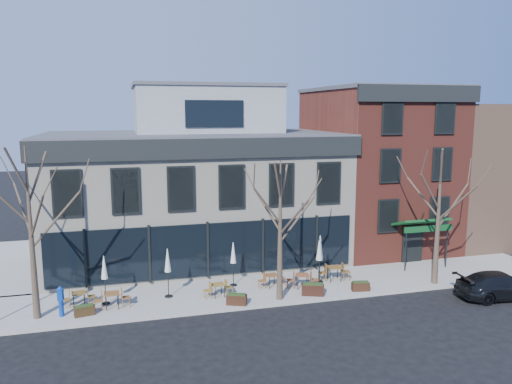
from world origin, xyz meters
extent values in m
plane|color=black|center=(0.00, 0.00, 0.00)|extent=(120.00, 120.00, 0.00)
cube|color=gray|center=(3.25, -2.15, 0.07)|extent=(33.50, 4.70, 0.15)
cube|color=gray|center=(-11.25, 6.00, 0.07)|extent=(4.50, 12.00, 0.15)
cube|color=beige|center=(0.00, 5.00, 4.00)|extent=(18.00, 10.00, 8.00)
cube|color=#47474C|center=(0.00, 5.00, 8.05)|extent=(18.30, 10.30, 0.30)
cube|color=black|center=(0.00, -0.12, 7.55)|extent=(18.30, 0.25, 1.10)
cube|color=black|center=(-9.12, 5.00, 7.55)|extent=(0.25, 10.30, 1.10)
cube|color=black|center=(0.00, -0.06, 1.90)|extent=(17.20, 0.12, 3.00)
cube|color=black|center=(-9.06, 4.00, 1.90)|extent=(0.12, 7.50, 3.00)
cube|color=gray|center=(1.00, 6.00, 9.60)|extent=(9.00, 6.50, 3.00)
cube|color=maroon|center=(13.00, 5.00, 5.50)|extent=(8.00, 10.00, 11.00)
cube|color=#47474C|center=(13.00, 5.00, 11.05)|extent=(8.20, 10.20, 0.25)
cube|color=black|center=(13.00, -0.12, 10.60)|extent=(8.20, 0.25, 1.00)
cube|color=#0D3C19|center=(13.00, -0.85, 2.90)|extent=(3.20, 1.66, 0.67)
cube|color=black|center=(13.00, -0.05, 1.25)|extent=(1.40, 0.10, 2.50)
cube|color=#8C664C|center=(23.00, 6.00, 5.00)|extent=(12.00, 12.00, 10.00)
cone|color=#382B21|center=(-8.50, -3.20, 4.11)|extent=(0.34, 0.34, 7.92)
cylinder|color=#382B21|center=(-7.43, -3.01, 4.68)|extent=(2.23, 0.50, 2.48)
cylinder|color=#382B21|center=(-8.95, -2.23, 5.14)|extent=(1.03, 2.05, 2.14)
cylinder|color=#382B21|center=(-9.34, -3.51, 5.65)|extent=(1.80, 0.75, 2.21)
cylinder|color=#382B21|center=(-8.05, -4.16, 5.05)|extent=(1.03, 2.04, 2.28)
cone|color=#382B21|center=(3.00, -3.90, 3.67)|extent=(0.34, 0.34, 7.04)
cylinder|color=#382B21|center=(3.95, -3.73, 4.18)|extent=(2.00, 0.46, 2.21)
cylinder|color=#382B21|center=(2.60, -3.04, 4.59)|extent=(0.93, 1.84, 1.91)
cylinder|color=#382B21|center=(2.25, -4.17, 5.04)|extent=(1.61, 0.68, 1.97)
cylinder|color=#382B21|center=(3.40, -4.76, 4.51)|extent=(0.93, 1.83, 2.03)
cone|color=#382B21|center=(12.00, -3.90, 3.89)|extent=(0.34, 0.34, 7.48)
cylinder|color=#382B21|center=(13.01, -3.72, 4.43)|extent=(2.12, 0.48, 2.35)
cylinder|color=#382B21|center=(11.57, -2.99, 4.86)|extent=(0.98, 1.94, 2.03)
cylinder|color=#382B21|center=(11.20, -4.19, 5.35)|extent=(1.71, 0.71, 2.09)
cylinder|color=#382B21|center=(12.42, -4.81, 4.78)|extent=(0.98, 1.94, 2.16)
imported|color=black|center=(14.20, -6.39, 0.68)|extent=(4.82, 2.25, 1.36)
cylinder|color=#0C39A1|center=(-7.43, -3.31, 0.54)|extent=(0.22, 0.22, 0.79)
cube|color=#0C39A1|center=(-7.43, -3.31, 1.22)|extent=(0.29, 0.26, 0.56)
cone|color=#0C39A1|center=(-7.43, -3.31, 1.55)|extent=(0.29, 0.29, 0.13)
cube|color=brown|center=(-6.74, -2.19, 0.80)|extent=(0.70, 0.70, 0.04)
cylinder|color=black|center=(-6.96, -2.47, 0.47)|extent=(0.04, 0.04, 0.65)
cylinder|color=black|center=(-6.46, -2.41, 0.47)|extent=(0.04, 0.04, 0.65)
cylinder|color=black|center=(-7.02, -1.97, 0.47)|extent=(0.04, 0.04, 0.65)
cylinder|color=black|center=(-6.52, -1.91, 0.47)|extent=(0.04, 0.04, 0.65)
cube|color=brown|center=(-5.17, -2.89, 0.88)|extent=(0.73, 0.73, 0.04)
cylinder|color=black|center=(-5.43, -3.18, 0.51)|extent=(0.04, 0.04, 0.72)
cylinder|color=black|center=(-4.88, -3.15, 0.51)|extent=(0.04, 0.04, 0.72)
cylinder|color=black|center=(-5.46, -2.62, 0.51)|extent=(0.04, 0.04, 0.72)
cylinder|color=black|center=(-4.91, -2.60, 0.51)|extent=(0.04, 0.04, 0.72)
cube|color=brown|center=(0.07, -2.75, 0.80)|extent=(0.70, 0.70, 0.04)
cylinder|color=black|center=(-0.15, -3.03, 0.47)|extent=(0.04, 0.04, 0.64)
cylinder|color=black|center=(0.35, -2.96, 0.47)|extent=(0.04, 0.04, 0.64)
cylinder|color=black|center=(-0.21, -2.53, 0.47)|extent=(0.04, 0.04, 0.64)
cylinder|color=black|center=(0.28, -2.47, 0.47)|extent=(0.04, 0.04, 0.64)
cube|color=brown|center=(3.14, -2.08, 0.80)|extent=(0.70, 0.70, 0.04)
cylinder|color=black|center=(2.93, -2.36, 0.47)|extent=(0.04, 0.04, 0.65)
cylinder|color=black|center=(3.42, -2.30, 0.47)|extent=(0.04, 0.04, 0.65)
cylinder|color=black|center=(2.86, -1.87, 0.47)|extent=(0.04, 0.04, 0.65)
cylinder|color=black|center=(3.36, -1.80, 0.47)|extent=(0.04, 0.04, 0.65)
cube|color=brown|center=(4.68, -2.69, 0.87)|extent=(0.83, 0.83, 0.04)
cylinder|color=black|center=(4.34, -2.89, 0.50)|extent=(0.04, 0.04, 0.71)
cylinder|color=black|center=(4.88, -3.02, 0.50)|extent=(0.04, 0.04, 0.71)
cylinder|color=black|center=(4.47, -2.36, 0.50)|extent=(0.04, 0.04, 0.71)
cylinder|color=black|center=(5.01, -2.49, 0.50)|extent=(0.04, 0.04, 0.71)
cube|color=brown|center=(6.81, -2.04, 0.92)|extent=(0.82, 0.82, 0.04)
cylinder|color=black|center=(6.48, -2.31, 0.53)|extent=(0.04, 0.04, 0.76)
cylinder|color=black|center=(7.07, -2.37, 0.53)|extent=(0.04, 0.04, 0.76)
cylinder|color=black|center=(6.55, -1.72, 0.53)|extent=(0.04, 0.04, 0.76)
cylinder|color=black|center=(7.13, -1.78, 0.53)|extent=(0.04, 0.04, 0.76)
cylinder|color=black|center=(-5.49, -2.26, 0.18)|extent=(0.39, 0.39, 0.05)
cylinder|color=black|center=(-5.49, -2.26, 1.13)|extent=(0.04, 0.04, 1.96)
cone|color=beige|center=(-5.49, -2.26, 2.02)|extent=(0.32, 0.32, 1.16)
cylinder|color=black|center=(-2.40, -2.14, 0.18)|extent=(0.41, 0.41, 0.06)
cylinder|color=black|center=(-2.40, -2.14, 1.17)|extent=(0.05, 0.05, 2.04)
cone|color=beige|center=(-2.40, -2.14, 2.10)|extent=(0.33, 0.33, 1.21)
cylinder|color=black|center=(1.17, -1.38, 0.18)|extent=(0.39, 0.39, 0.05)
cylinder|color=black|center=(1.17, -1.38, 1.12)|extent=(0.04, 0.04, 1.95)
cone|color=silver|center=(1.17, -1.38, 2.01)|extent=(0.32, 0.32, 1.15)
cylinder|color=black|center=(5.91, -2.10, 0.18)|extent=(0.43, 0.43, 0.06)
cylinder|color=black|center=(5.91, -2.10, 1.22)|extent=(0.05, 0.05, 2.14)
cone|color=beige|center=(5.91, -2.10, 2.19)|extent=(0.35, 0.35, 1.27)
cylinder|color=black|center=(5.69, -2.53, 0.18)|extent=(0.43, 0.43, 0.06)
cylinder|color=black|center=(5.69, -2.53, 1.23)|extent=(0.05, 0.05, 2.16)
cone|color=beige|center=(5.69, -2.53, 2.22)|extent=(0.35, 0.35, 1.28)
cube|color=#302110|center=(-6.42, -3.50, 0.37)|extent=(0.95, 0.54, 0.45)
cube|color=#1E3314|center=(-6.42, -3.50, 0.62)|extent=(0.85, 0.45, 0.07)
cube|color=black|center=(0.73, -4.06, 0.40)|extent=(1.07, 0.74, 0.50)
cube|color=#1E3314|center=(0.73, -4.06, 0.67)|extent=(0.95, 0.62, 0.08)
cube|color=black|center=(4.82, -3.84, 0.43)|extent=(1.23, 0.83, 0.57)
cube|color=#1E3314|center=(4.82, -3.84, 0.74)|extent=(1.09, 0.70, 0.09)
cube|color=#321B10|center=(7.50, -3.91, 0.38)|extent=(0.96, 0.49, 0.46)
cube|color=#1E3314|center=(7.50, -3.91, 0.63)|extent=(0.86, 0.41, 0.07)
camera|label=1|loc=(-4.45, -26.81, 9.58)|focal=35.00mm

